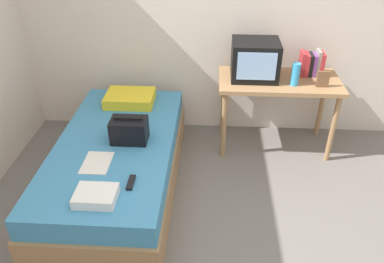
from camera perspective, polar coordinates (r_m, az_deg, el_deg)
name	(u,v)px	position (r m, az deg, el deg)	size (l,w,h in m)	color
wall_back	(215,10)	(3.96, 3.42, 17.61)	(5.20, 0.10, 2.60)	beige
bed	(118,165)	(3.44, -10.93, -4.89)	(1.00, 2.00, 0.50)	#9E754C
desk	(278,88)	(3.86, 12.70, 6.28)	(1.16, 0.60, 0.75)	#9E754C
tv	(255,60)	(3.74, 9.32, 10.47)	(0.44, 0.39, 0.36)	black
water_bottle	(295,74)	(3.69, 15.11, 8.20)	(0.08, 0.08, 0.21)	#3399DB
book_row	(311,64)	(3.95, 17.28, 9.58)	(0.22, 0.17, 0.25)	#B72D33
picture_frame	(323,79)	(3.73, 18.87, 7.36)	(0.11, 0.02, 0.15)	brown
pillow	(130,98)	(3.85, -9.19, 4.90)	(0.47, 0.36, 0.10)	yellow
handbag	(129,130)	(3.23, -9.30, 0.20)	(0.30, 0.20, 0.22)	black
magazine	(97,163)	(3.06, -13.93, -4.52)	(0.21, 0.29, 0.01)	white
remote_dark	(131,182)	(2.81, -9.05, -7.48)	(0.04, 0.16, 0.02)	black
folded_towel	(96,196)	(2.71, -14.08, -9.26)	(0.28, 0.22, 0.07)	white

